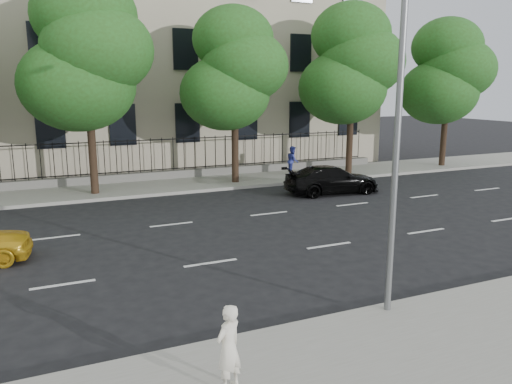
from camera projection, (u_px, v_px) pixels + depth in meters
ground at (244, 295)px, 12.17m from camera, size 120.00×120.00×0.00m
near_sidewalk at (332, 378)px, 8.58m from camera, size 60.00×4.00×0.15m
far_sidewalk at (136, 188)px, 24.68m from camera, size 60.00×4.00×0.15m
lane_markings at (189, 241)px, 16.42m from camera, size 49.60×4.62×0.01m
masonry_building at (101, 20)px, 30.84m from camera, size 34.60×12.11×18.50m
iron_fence at (129, 172)px, 26.08m from camera, size 30.00×0.50×2.20m
street_light at (384, 79)px, 10.52m from camera, size 0.25×3.32×8.05m
tree_c at (86, 54)px, 22.02m from camera, size 5.89×5.50×9.80m
tree_d at (234, 70)px, 24.92m from camera, size 5.34×4.94×8.84m
tree_e at (351, 65)px, 27.61m from camera, size 5.71×5.31×9.46m
tree_f at (447, 72)px, 30.45m from camera, size 5.52×5.12×9.01m
black_sedan at (332, 180)px, 23.71m from camera, size 4.75×2.30×1.33m
woman_near at (228, 348)px, 8.01m from camera, size 0.64×0.56×1.46m
pedestrian_far at (293, 160)px, 27.93m from camera, size 0.85×0.95×1.60m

